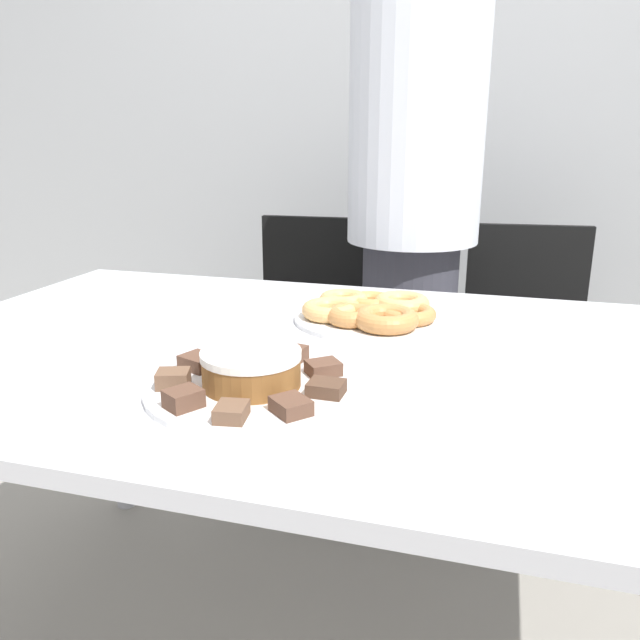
{
  "coord_description": "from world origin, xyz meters",
  "views": [
    {
      "loc": [
        0.31,
        -1.08,
        1.16
      ],
      "look_at": [
        0.0,
        -0.01,
        0.83
      ],
      "focal_mm": 35.0,
      "sensor_mm": 36.0,
      "label": 1
    }
  ],
  "objects_px": {
    "frosted_cake": "(251,368)",
    "plate_cake": "(252,388)",
    "office_chair_right": "(524,373)",
    "napkin": "(123,306)",
    "office_chair_left": "(306,352)",
    "plate_donuts": "(369,319)",
    "person_standing": "(412,225)"
  },
  "relations": [
    {
      "from": "frosted_cake",
      "to": "plate_cake",
      "type": "bearing_deg",
      "value": -75.96
    },
    {
      "from": "office_chair_right",
      "to": "napkin",
      "type": "xyz_separation_m",
      "value": [
        -0.96,
        -0.78,
        0.36
      ]
    },
    {
      "from": "office_chair_left",
      "to": "plate_cake",
      "type": "xyz_separation_m",
      "value": [
        0.27,
        -1.16,
        0.36
      ]
    },
    {
      "from": "office_chair_left",
      "to": "frosted_cake",
      "type": "distance_m",
      "value": 1.26
    },
    {
      "from": "office_chair_right",
      "to": "plate_cake",
      "type": "relative_size",
      "value": 2.6
    },
    {
      "from": "plate_donuts",
      "to": "frosted_cake",
      "type": "bearing_deg",
      "value": -102.97
    },
    {
      "from": "plate_donuts",
      "to": "frosted_cake",
      "type": "distance_m",
      "value": 0.45
    },
    {
      "from": "frosted_cake",
      "to": "office_chair_right",
      "type": "bearing_deg",
      "value": 67.76
    },
    {
      "from": "office_chair_right",
      "to": "plate_donuts",
      "type": "bearing_deg",
      "value": -122.91
    },
    {
      "from": "person_standing",
      "to": "office_chair_right",
      "type": "bearing_deg",
      "value": 18.01
    },
    {
      "from": "office_chair_left",
      "to": "frosted_cake",
      "type": "xyz_separation_m",
      "value": [
        0.27,
        -1.16,
        0.4
      ]
    },
    {
      "from": "person_standing",
      "to": "office_chair_left",
      "type": "distance_m",
      "value": 0.63
    },
    {
      "from": "plate_cake",
      "to": "napkin",
      "type": "height_order",
      "value": "plate_cake"
    },
    {
      "from": "frosted_cake",
      "to": "napkin",
      "type": "distance_m",
      "value": 0.62
    },
    {
      "from": "person_standing",
      "to": "napkin",
      "type": "relative_size",
      "value": 10.41
    },
    {
      "from": "person_standing",
      "to": "frosted_cake",
      "type": "height_order",
      "value": "person_standing"
    },
    {
      "from": "plate_cake",
      "to": "person_standing",
      "type": "bearing_deg",
      "value": 84.23
    },
    {
      "from": "person_standing",
      "to": "frosted_cake",
      "type": "bearing_deg",
      "value": -95.77
    },
    {
      "from": "office_chair_right",
      "to": "plate_donuts",
      "type": "height_order",
      "value": "office_chair_right"
    },
    {
      "from": "person_standing",
      "to": "plate_cake",
      "type": "xyz_separation_m",
      "value": [
        -0.11,
        -1.04,
        -0.12
      ]
    },
    {
      "from": "office_chair_right",
      "to": "napkin",
      "type": "distance_m",
      "value": 1.29
    },
    {
      "from": "napkin",
      "to": "office_chair_right",
      "type": "bearing_deg",
      "value": 39.23
    },
    {
      "from": "person_standing",
      "to": "plate_cake",
      "type": "height_order",
      "value": "person_standing"
    },
    {
      "from": "office_chair_left",
      "to": "frosted_cake",
      "type": "height_order",
      "value": "office_chair_left"
    },
    {
      "from": "office_chair_left",
      "to": "plate_donuts",
      "type": "relative_size",
      "value": 2.67
    },
    {
      "from": "office_chair_left",
      "to": "frosted_cake",
      "type": "relative_size",
      "value": 5.51
    },
    {
      "from": "plate_cake",
      "to": "frosted_cake",
      "type": "distance_m",
      "value": 0.03
    },
    {
      "from": "plate_donuts",
      "to": "frosted_cake",
      "type": "relative_size",
      "value": 2.06
    },
    {
      "from": "plate_cake",
      "to": "plate_donuts",
      "type": "distance_m",
      "value": 0.45
    },
    {
      "from": "office_chair_left",
      "to": "plate_cake",
      "type": "relative_size",
      "value": 2.6
    },
    {
      "from": "napkin",
      "to": "office_chair_left",
      "type": "bearing_deg",
      "value": 75.1
    },
    {
      "from": "person_standing",
      "to": "plate_cake",
      "type": "relative_size",
      "value": 5.08
    }
  ]
}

